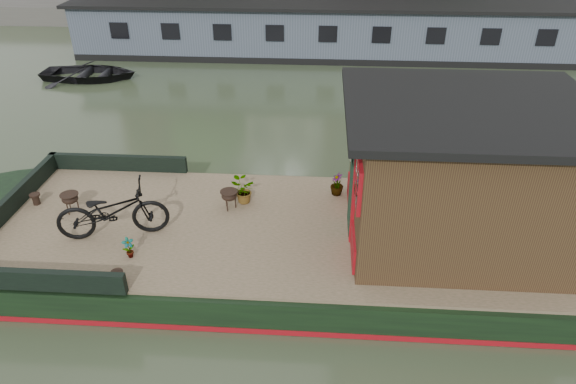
# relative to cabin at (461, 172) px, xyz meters

# --- Properties ---
(ground) EXTENTS (120.00, 120.00, 0.00)m
(ground) POSITION_rel_cabin_xyz_m (-2.19, 0.00, -1.88)
(ground) COLOR #2E3B25
(ground) RESTS_ON ground
(houseboat_hull) EXTENTS (14.01, 4.02, 0.60)m
(houseboat_hull) POSITION_rel_cabin_xyz_m (-3.52, 0.00, -1.60)
(houseboat_hull) COLOR black
(houseboat_hull) RESTS_ON ground
(houseboat_deck) EXTENTS (11.80, 3.80, 0.05)m
(houseboat_deck) POSITION_rel_cabin_xyz_m (-2.19, 0.00, -1.25)
(houseboat_deck) COLOR #907459
(houseboat_deck) RESTS_ON houseboat_hull
(bow_bulwark) EXTENTS (3.00, 4.00, 0.35)m
(bow_bulwark) POSITION_rel_cabin_xyz_m (-7.25, 0.00, -1.05)
(bow_bulwark) COLOR black
(bow_bulwark) RESTS_ON houseboat_deck
(cabin) EXTENTS (4.00, 3.50, 2.42)m
(cabin) POSITION_rel_cabin_xyz_m (0.00, 0.00, 0.00)
(cabin) COLOR black
(cabin) RESTS_ON houseboat_deck
(bicycle) EXTENTS (2.00, 1.11, 0.99)m
(bicycle) POSITION_rel_cabin_xyz_m (-5.88, -0.45, -0.73)
(bicycle) COLOR black
(bicycle) RESTS_ON houseboat_deck
(potted_plant_a) EXTENTS (0.24, 0.23, 0.38)m
(potted_plant_a) POSITION_rel_cabin_xyz_m (-5.43, -1.06, -1.04)
(potted_plant_a) COLOR brown
(potted_plant_a) RESTS_ON houseboat_deck
(potted_plant_c) EXTENTS (0.47, 0.42, 0.51)m
(potted_plant_c) POSITION_rel_cabin_xyz_m (-3.81, 0.78, -0.97)
(potted_plant_c) COLOR brown
(potted_plant_c) RESTS_ON houseboat_deck
(potted_plant_d) EXTENTS (0.30, 0.30, 0.46)m
(potted_plant_d) POSITION_rel_cabin_xyz_m (-1.99, 1.21, -1.00)
(potted_plant_d) COLOR maroon
(potted_plant_d) RESTS_ON houseboat_deck
(brazier_front) EXTENTS (0.44, 0.44, 0.38)m
(brazier_front) POSITION_rel_cabin_xyz_m (-6.98, 0.24, -1.04)
(brazier_front) COLOR black
(brazier_front) RESTS_ON houseboat_deck
(brazier_rear) EXTENTS (0.41, 0.41, 0.38)m
(brazier_rear) POSITION_rel_cabin_xyz_m (-4.03, 0.55, -1.04)
(brazier_rear) COLOR black
(brazier_rear) RESTS_ON houseboat_deck
(bollard_port) EXTENTS (0.20, 0.20, 0.22)m
(bollard_port) POSITION_rel_cabin_xyz_m (-7.79, 0.44, -1.12)
(bollard_port) COLOR black
(bollard_port) RESTS_ON houseboat_deck
(bollard_stbd) EXTENTS (0.19, 0.19, 0.22)m
(bollard_stbd) POSITION_rel_cabin_xyz_m (-5.40, -1.70, -1.12)
(bollard_stbd) COLOR black
(bollard_stbd) RESTS_ON houseboat_deck
(dinghy) EXTENTS (3.40, 2.47, 0.69)m
(dinghy) POSITION_rel_cabin_xyz_m (-10.68, 9.80, -1.53)
(dinghy) COLOR black
(dinghy) RESTS_ON ground
(far_houseboat) EXTENTS (20.40, 4.40, 2.11)m
(far_houseboat) POSITION_rel_cabin_xyz_m (-2.19, 14.00, -0.91)
(far_houseboat) COLOR #4B5364
(far_houseboat) RESTS_ON ground
(quay) EXTENTS (60.00, 6.00, 0.90)m
(quay) POSITION_rel_cabin_xyz_m (-2.19, 20.50, -1.43)
(quay) COLOR #47443F
(quay) RESTS_ON ground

